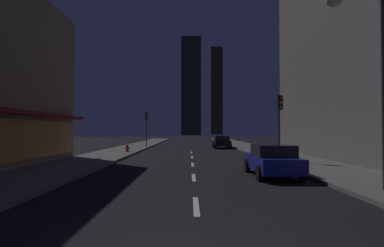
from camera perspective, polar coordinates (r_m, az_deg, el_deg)
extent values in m
cube|color=black|center=(37.50, -0.15, -4.57)|extent=(78.00, 136.00, 0.10)
cube|color=#605E59|center=(38.18, 10.44, -4.30)|extent=(4.00, 76.00, 0.15)
cube|color=#605E59|center=(38.11, -10.76, -4.30)|extent=(4.00, 76.00, 0.15)
cube|color=silver|center=(8.89, 0.76, -14.88)|extent=(0.16, 2.20, 0.01)
cube|color=silver|center=(14.00, 0.31, -9.87)|extent=(0.16, 2.20, 0.01)
cube|color=silver|center=(19.16, 0.11, -7.55)|extent=(0.16, 2.20, 0.01)
cube|color=silver|center=(24.33, 0.00, -6.21)|extent=(0.16, 2.20, 0.01)
cube|color=silver|center=(29.52, -0.08, -5.35)|extent=(0.16, 2.20, 0.01)
cube|color=maroon|center=(16.71, -30.71, 2.00)|extent=(0.90, 17.86, 0.20)
cube|color=#2F2D23|center=(141.53, -0.18, 6.76)|extent=(8.75, 8.50, 43.81)
cube|color=#353328|center=(162.82, 4.48, 5.96)|extent=(6.18, 5.28, 45.25)
cube|color=navy|center=(14.82, 14.46, -6.98)|extent=(1.80, 4.20, 0.65)
cube|color=black|center=(14.58, 14.65, -4.87)|extent=(1.64, 2.00, 0.55)
cylinder|color=black|center=(16.02, 10.09, -7.56)|extent=(0.22, 0.68, 0.68)
cylinder|color=black|center=(16.43, 16.19, -7.37)|extent=(0.22, 0.68, 0.68)
cylinder|color=black|center=(13.29, 12.32, -8.85)|extent=(0.22, 0.68, 0.68)
cylinder|color=black|center=(13.78, 19.56, -8.53)|extent=(0.22, 0.68, 0.68)
sphere|color=white|center=(16.68, 10.80, -6.18)|extent=(0.18, 0.18, 0.18)
sphere|color=white|center=(16.93, 14.47, -6.09)|extent=(0.18, 0.18, 0.18)
cube|color=black|center=(36.95, 5.46, -3.58)|extent=(1.80, 4.20, 0.65)
cube|color=black|center=(36.74, 5.49, -2.72)|extent=(1.64, 2.00, 0.55)
cylinder|color=black|center=(38.28, 3.93, -3.91)|extent=(0.22, 0.68, 0.68)
cylinder|color=black|center=(38.45, 6.55, -3.90)|extent=(0.22, 0.68, 0.68)
cylinder|color=black|center=(35.49, 4.27, -4.12)|extent=(0.22, 0.68, 0.68)
cylinder|color=black|center=(35.68, 7.10, -4.10)|extent=(0.22, 0.68, 0.68)
sphere|color=white|center=(38.94, 4.34, -3.39)|extent=(0.18, 0.18, 0.18)
sphere|color=white|center=(39.05, 5.95, -3.38)|extent=(0.18, 0.18, 0.18)
cylinder|color=red|center=(29.15, -11.78, -4.54)|extent=(0.22, 0.22, 0.55)
sphere|color=red|center=(29.14, -11.78, -4.01)|extent=(0.21, 0.21, 0.21)
cylinder|color=red|center=(29.17, -11.78, -5.03)|extent=(0.30, 0.30, 0.06)
cylinder|color=red|center=(29.18, -12.09, -4.49)|extent=(0.10, 0.10, 0.10)
cylinder|color=red|center=(29.12, -11.47, -4.50)|extent=(0.10, 0.10, 0.10)
cylinder|color=#2D2D2D|center=(20.45, 15.69, -0.81)|extent=(0.12, 0.12, 4.20)
cube|color=black|center=(20.34, 15.82, 3.71)|extent=(0.32, 0.24, 0.90)
sphere|color=red|center=(20.24, 15.92, 4.53)|extent=(0.18, 0.18, 0.18)
sphere|color=#F2B20C|center=(20.21, 15.93, 3.74)|extent=(0.18, 0.18, 0.18)
sphere|color=#19D833|center=(20.19, 15.93, 2.95)|extent=(0.18, 0.18, 0.18)
cylinder|color=#2D2D2D|center=(38.62, -8.35, -1.04)|extent=(0.12, 0.12, 4.20)
cube|color=black|center=(38.46, -8.38, 1.34)|extent=(0.32, 0.24, 0.90)
sphere|color=red|center=(38.34, -8.41, 1.77)|extent=(0.18, 0.18, 0.18)
sphere|color=#F2B20C|center=(38.33, -8.41, 1.35)|extent=(0.18, 0.18, 0.18)
sphere|color=#19D833|center=(38.32, -8.41, 0.93)|extent=(0.18, 0.18, 0.18)
cylinder|color=#38383D|center=(12.03, 31.75, 5.13)|extent=(0.16, 0.16, 6.50)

